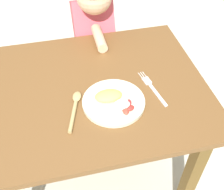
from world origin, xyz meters
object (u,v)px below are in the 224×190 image
(spoon, at_px, (75,107))
(person, at_px, (95,50))
(plate, at_px, (114,101))
(fork, at_px, (152,88))

(spoon, relative_size, person, 0.21)
(plate, relative_size, person, 0.25)
(fork, bearing_deg, plate, 94.47)
(plate, relative_size, fork, 1.13)
(spoon, height_order, person, person)
(plate, bearing_deg, person, 87.41)
(fork, height_order, person, person)
(spoon, bearing_deg, person, -0.66)
(plate, xyz_separation_m, spoon, (-0.15, 0.01, -0.01))
(spoon, distance_m, person, 0.64)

